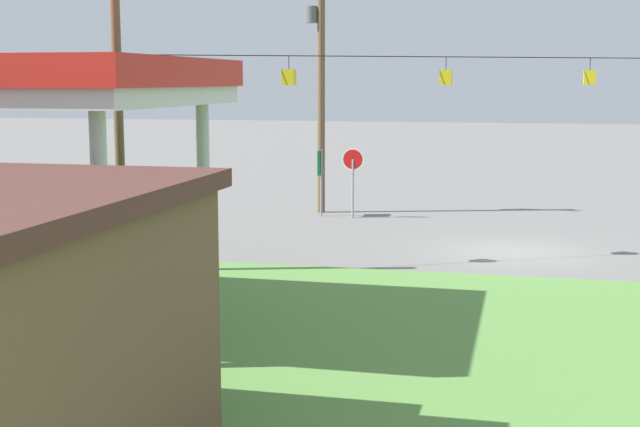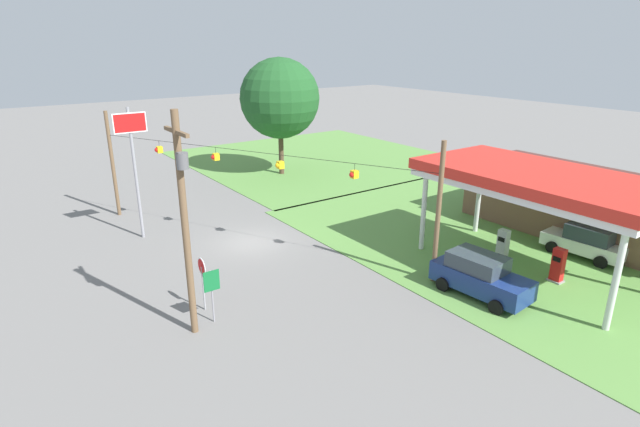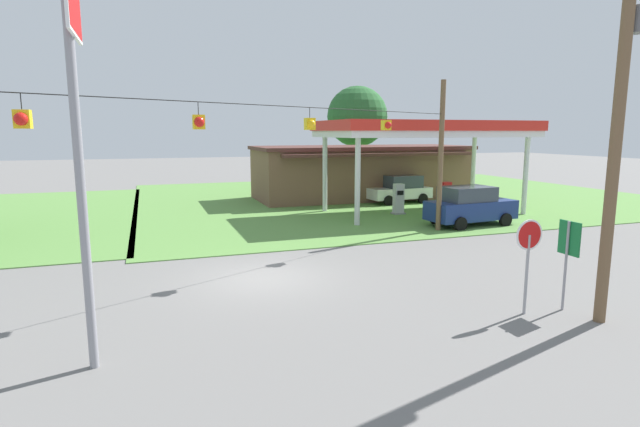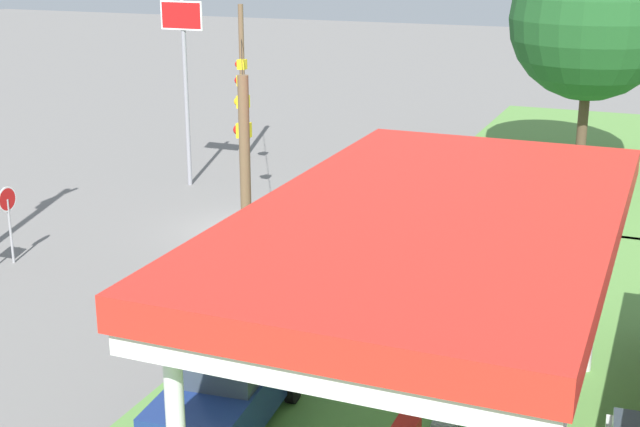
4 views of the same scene
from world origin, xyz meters
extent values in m
plane|color=slate|center=(0.00, 0.00, 0.00)|extent=(160.00, 160.00, 0.00)
cube|color=silver|center=(11.74, 9.89, 4.58)|extent=(11.57, 6.02, 0.35)
cube|color=red|center=(11.74, 9.89, 5.03)|extent=(11.77, 6.22, 0.55)
cylinder|color=silver|center=(6.55, 7.47, 2.20)|extent=(0.28, 0.28, 4.41)
cylinder|color=silver|center=(6.55, 12.30, 2.20)|extent=(0.28, 0.28, 4.41)
cube|color=gray|center=(10.17, 9.89, 0.06)|extent=(0.71, 0.56, 0.12)
cube|color=silver|center=(10.17, 9.89, 0.95)|extent=(0.55, 0.40, 1.66)
cube|color=black|center=(10.17, 9.67, 1.28)|extent=(0.39, 0.03, 0.24)
cube|color=navy|center=(12.01, 5.65, 0.81)|extent=(4.69, 2.23, 0.93)
cube|color=#333D47|center=(11.74, 5.63, 1.64)|extent=(2.64, 1.91, 0.72)
cylinder|color=black|center=(10.52, 6.47, 0.34)|extent=(0.70, 0.28, 0.68)
cylinder|color=black|center=(10.68, 4.59, 0.34)|extent=(0.70, 0.28, 0.68)
cylinder|color=#99999E|center=(5.75, -5.36, 1.05)|extent=(0.08, 0.08, 2.10)
cylinder|color=white|center=(5.75, -5.36, 2.10)|extent=(0.80, 0.03, 0.80)
cylinder|color=red|center=(5.75, -5.36, 2.10)|extent=(0.70, 0.03, 0.70)
cylinder|color=gray|center=(-4.58, -4.93, 3.91)|extent=(0.18, 0.18, 7.82)
cube|color=white|center=(-4.48, -4.93, 6.95)|extent=(0.06, 1.86, 1.13)
cube|color=red|center=(-4.48, -4.93, 6.95)|extent=(0.07, 1.74, 1.01)
cylinder|color=brown|center=(-9.71, -5.00, 3.53)|extent=(0.24, 0.24, 7.06)
cylinder|color=brown|center=(9.71, 5.00, 3.53)|extent=(0.24, 0.24, 7.06)
cylinder|color=black|center=(0.00, 0.00, 5.51)|extent=(19.44, 10.02, 0.02)
cylinder|color=black|center=(-5.83, -3.00, 5.34)|extent=(0.02, 0.02, 0.35)
cube|color=yellow|center=(-5.83, -3.00, 4.96)|extent=(0.32, 0.32, 0.40)
sphere|color=red|center=(-5.83, -3.17, 4.96)|extent=(0.28, 0.28, 0.28)
cylinder|color=black|center=(-1.94, -1.00, 5.34)|extent=(0.02, 0.02, 0.35)
cube|color=yellow|center=(-1.94, -1.00, 4.96)|extent=(0.32, 0.32, 0.40)
sphere|color=red|center=(-1.94, -1.17, 4.96)|extent=(0.28, 0.28, 0.28)
cylinder|color=black|center=(1.94, 1.00, 5.34)|extent=(0.02, 0.02, 0.35)
cube|color=yellow|center=(1.94, 1.00, 4.96)|extent=(0.32, 0.32, 0.40)
sphere|color=yellow|center=(1.94, 0.83, 4.96)|extent=(0.28, 0.28, 0.28)
cylinder|color=black|center=(5.83, 3.00, 5.34)|extent=(0.02, 0.02, 0.35)
cube|color=yellow|center=(5.83, 3.00, 4.96)|extent=(0.32, 0.32, 0.40)
sphere|color=red|center=(5.83, 2.83, 4.96)|extent=(0.28, 0.28, 0.28)
cylinder|color=#4C3828|center=(-12.75, 9.88, 1.96)|extent=(0.44, 0.44, 3.91)
sphere|color=#1E5123|center=(-12.75, 9.88, 6.65)|extent=(6.83, 6.83, 6.83)
camera|label=1|loc=(-0.30, 25.65, 4.88)|focal=50.00mm
camera|label=2|loc=(24.64, -12.55, 11.33)|focal=28.00mm
camera|label=3|loc=(-3.38, -15.35, 4.69)|focal=28.00mm
camera|label=4|loc=(26.65, 13.70, 9.83)|focal=50.00mm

